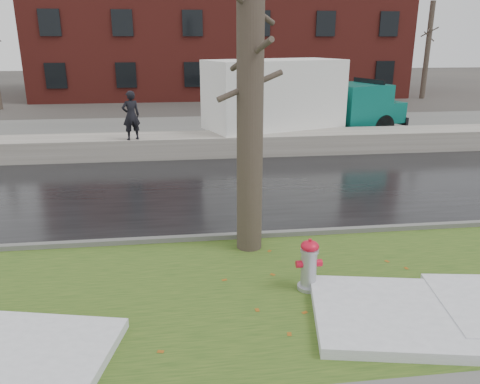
{
  "coord_description": "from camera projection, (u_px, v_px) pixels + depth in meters",
  "views": [
    {
      "loc": [
        -1.18,
        -7.96,
        4.0
      ],
      "look_at": [
        -0.03,
        1.16,
        1.0
      ],
      "focal_mm": 35.0,
      "sensor_mm": 36.0,
      "label": 1
    }
  ],
  "objects": [
    {
      "name": "ground",
      "position": [
        249.0,
        261.0,
        8.89
      ],
      "size": [
        120.0,
        120.0,
        0.0
      ],
      "primitive_type": "plane",
      "color": "#47423D",
      "rests_on": "ground"
    },
    {
      "name": "verge",
      "position": [
        260.0,
        293.0,
        7.7
      ],
      "size": [
        60.0,
        4.5,
        0.04
      ],
      "primitive_type": "cube",
      "color": "#294818",
      "rests_on": "ground"
    },
    {
      "name": "road",
      "position": [
        226.0,
        189.0,
        13.13
      ],
      "size": [
        60.0,
        7.0,
        0.03
      ],
      "primitive_type": "cube",
      "color": "black",
      "rests_on": "ground"
    },
    {
      "name": "parking_lot",
      "position": [
        208.0,
        132.0,
        21.14
      ],
      "size": [
        60.0,
        9.0,
        0.03
      ],
      "primitive_type": "cube",
      "color": "slate",
      "rests_on": "ground"
    },
    {
      "name": "curb",
      "position": [
        242.0,
        236.0,
        9.81
      ],
      "size": [
        60.0,
        0.15,
        0.14
      ],
      "primitive_type": "cube",
      "color": "slate",
      "rests_on": "ground"
    },
    {
      "name": "snowbank",
      "position": [
        215.0,
        144.0,
        16.98
      ],
      "size": [
        60.0,
        1.6,
        0.75
      ],
      "primitive_type": "cube",
      "color": "#B0AAA1",
      "rests_on": "ground"
    },
    {
      "name": "brick_building",
      "position": [
        219.0,
        26.0,
        35.86
      ],
      "size": [
        26.0,
        12.0,
        10.0
      ],
      "primitive_type": "cube",
      "color": "maroon",
      "rests_on": "ground"
    },
    {
      "name": "bg_tree_center",
      "position": [
        106.0,
        50.0,
        31.65
      ],
      "size": [
        1.4,
        1.62,
        6.5
      ],
      "color": "brown",
      "rests_on": "ground"
    },
    {
      "name": "bg_tree_right",
      "position": [
        428.0,
        50.0,
        32.4
      ],
      "size": [
        1.4,
        1.62,
        6.5
      ],
      "color": "brown",
      "rests_on": "ground"
    },
    {
      "name": "fire_hydrant",
      "position": [
        309.0,
        262.0,
        7.66
      ],
      "size": [
        0.44,
        0.37,
        0.9
      ],
      "rotation": [
        0.0,
        0.0,
        0.02
      ],
      "color": "#A4A6AC",
      "rests_on": "verge"
    },
    {
      "name": "tree",
      "position": [
        250.0,
        89.0,
        8.43
      ],
      "size": [
        1.26,
        1.48,
        6.16
      ],
      "rotation": [
        0.0,
        0.0,
        -0.1
      ],
      "color": "brown",
      "rests_on": "verge"
    },
    {
      "name": "box_truck",
      "position": [
        297.0,
        100.0,
        18.46
      ],
      "size": [
        9.85,
        4.85,
        3.3
      ],
      "rotation": [
        0.0,
        0.0,
        0.33
      ],
      "color": "black",
      "rests_on": "ground"
    },
    {
      "name": "worker",
      "position": [
        131.0,
        115.0,
        15.7
      ],
      "size": [
        0.7,
        0.59,
        1.65
      ],
      "primitive_type": "imported",
      "rotation": [
        0.0,
        0.0,
        3.52
      ],
      "color": "black",
      "rests_on": "snowbank"
    },
    {
      "name": "snow_patch_near",
      "position": [
        403.0,
        315.0,
        6.92
      ],
      "size": [
        2.94,
        2.46,
        0.16
      ],
      "primitive_type": "cube",
      "rotation": [
        0.0,
        0.0,
        -0.19
      ],
      "color": "white",
      "rests_on": "verge"
    },
    {
      "name": "snow_patch_far",
      "position": [
        27.0,
        353.0,
        6.1
      ],
      "size": [
        2.5,
        2.06,
        0.14
      ],
      "primitive_type": "cube",
      "rotation": [
        0.0,
        0.0,
        -0.23
      ],
      "color": "white",
      "rests_on": "verge"
    }
  ]
}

